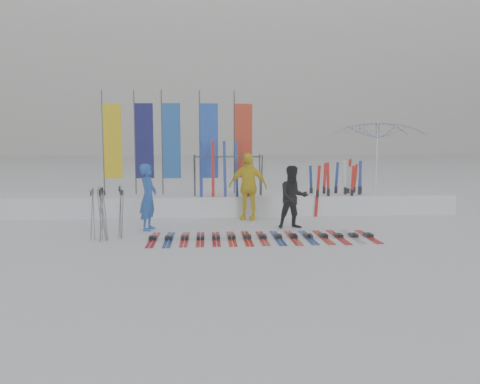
{
  "coord_description": "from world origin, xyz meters",
  "views": [
    {
      "loc": [
        -0.62,
        -9.88,
        2.29
      ],
      "look_at": [
        0.2,
        1.6,
        1.0
      ],
      "focal_mm": 35.0,
      "sensor_mm": 36.0,
      "label": 1
    }
  ],
  "objects": [
    {
      "name": "person_yellow",
      "position": [
        0.55,
        3.4,
        0.96
      ],
      "size": [
        1.22,
        0.82,
        1.92
      ],
      "primitive_type": "imported",
      "rotation": [
        0.0,
        0.0,
        -0.34
      ],
      "color": "yellow",
      "rests_on": "ground"
    },
    {
      "name": "ski_rack",
      "position": [
        0.02,
        4.2,
        1.38
      ],
      "size": [
        2.04,
        0.8,
        1.23
      ],
      "color": "#383A3F",
      "rests_on": "ground"
    },
    {
      "name": "ground",
      "position": [
        0.0,
        0.0,
        0.0
      ],
      "size": [
        120.0,
        120.0,
        0.0
      ],
      "primitive_type": "plane",
      "color": "white",
      "rests_on": "ground"
    },
    {
      "name": "tent_canopy",
      "position": [
        5.34,
        6.15,
        1.52
      ],
      "size": [
        4.21,
        4.25,
        3.05
      ],
      "primitive_type": "imported",
      "rotation": [
        0.0,
        0.0,
        -0.32
      ],
      "color": "white",
      "rests_on": "ground"
    },
    {
      "name": "person_black",
      "position": [
        1.61,
        1.97,
        0.81
      ],
      "size": [
        0.85,
        0.7,
        1.63
      ],
      "primitive_type": "imported",
      "rotation": [
        0.0,
        0.0,
        0.11
      ],
      "color": "black",
      "rests_on": "ground"
    },
    {
      "name": "person_blue",
      "position": [
        -2.1,
        2.0,
        0.85
      ],
      "size": [
        0.53,
        0.69,
        1.69
      ],
      "primitive_type": "imported",
      "rotation": [
        0.0,
        0.0,
        1.35
      ],
      "color": "#1E50B2",
      "rests_on": "ground"
    },
    {
      "name": "snow_bank",
      "position": [
        0.0,
        4.6,
        0.3
      ],
      "size": [
        14.0,
        1.6,
        0.6
      ],
      "primitive_type": "cube",
      "color": "white",
      "rests_on": "ground"
    },
    {
      "name": "upright_skis",
      "position": [
        3.53,
        4.28,
        0.79
      ],
      "size": [
        1.57,
        1.04,
        1.69
      ],
      "color": "red",
      "rests_on": "ground"
    },
    {
      "name": "pole_cluster",
      "position": [
        -2.94,
        0.86,
        0.6
      ],
      "size": [
        0.79,
        0.53,
        1.25
      ],
      "color": "#595B60",
      "rests_on": "ground"
    },
    {
      "name": "feather_flags",
      "position": [
        -1.58,
        4.77,
        2.24
      ],
      "size": [
        4.63,
        0.19,
        3.2
      ],
      "color": "#383A3F",
      "rests_on": "ground"
    },
    {
      "name": "ski_row",
      "position": [
        0.66,
        0.75,
        0.03
      ],
      "size": [
        5.21,
        1.69,
        0.07
      ],
      "color": "red",
      "rests_on": "ground"
    }
  ]
}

